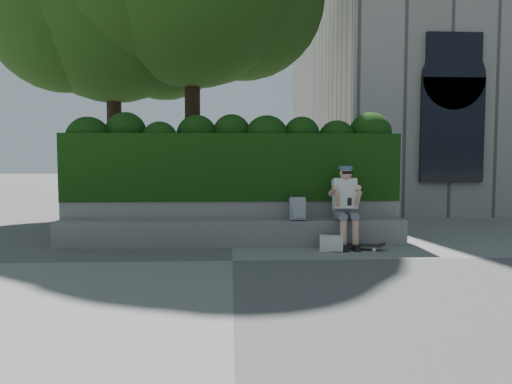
{
  "coord_description": "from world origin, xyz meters",
  "views": [
    {
      "loc": [
        -0.02,
        -7.29,
        1.53
      ],
      "look_at": [
        0.4,
        1.0,
        0.95
      ],
      "focal_mm": 35.0,
      "sensor_mm": 36.0,
      "label": 1
    }
  ],
  "objects": [
    {
      "name": "person",
      "position": [
        1.93,
        1.07,
        0.75
      ],
      "size": [
        0.4,
        0.76,
        1.38
      ],
      "color": "slate",
      "rests_on": "ground"
    },
    {
      "name": "hedge",
      "position": [
        0.0,
        1.95,
        1.35
      ],
      "size": [
        6.0,
        1.0,
        1.2
      ],
      "primitive_type": "cube",
      "color": "black",
      "rests_on": "planter_wall"
    },
    {
      "name": "skateboard",
      "position": [
        2.06,
        0.81,
        0.07
      ],
      "size": [
        0.85,
        0.45,
        0.09
      ],
      "rotation": [
        0.0,
        0.0,
        -0.31
      ],
      "color": "black",
      "rests_on": "ground"
    },
    {
      "name": "backpack_ground",
      "position": [
        1.62,
        0.72,
        0.12
      ],
      "size": [
        0.41,
        0.32,
        0.24
      ],
      "primitive_type": "cube",
      "rotation": [
        0.0,
        0.0,
        -0.17
      ],
      "color": "white",
      "rests_on": "ground"
    },
    {
      "name": "backpack_plaid",
      "position": [
        1.12,
        1.15,
        0.65
      ],
      "size": [
        0.27,
        0.15,
        0.39
      ],
      "primitive_type": "cube",
      "rotation": [
        0.0,
        0.0,
        0.01
      ],
      "color": "#A5A6AA",
      "rests_on": "bench_ledge"
    },
    {
      "name": "tree_right",
      "position": [
        -3.11,
        6.22,
        5.51
      ],
      "size": [
        5.1,
        5.1,
        8.07
      ],
      "rotation": [
        0.0,
        0.0,
        -0.05
      ],
      "color": "black",
      "rests_on": "ground"
    },
    {
      "name": "planter_wall",
      "position": [
        0.0,
        1.73,
        0.38
      ],
      "size": [
        6.0,
        0.5,
        0.75
      ],
      "primitive_type": "cube",
      "color": "gray",
      "rests_on": "ground"
    },
    {
      "name": "bench_ledge",
      "position": [
        0.0,
        1.25,
        0.23
      ],
      "size": [
        6.0,
        0.45,
        0.45
      ],
      "primitive_type": "cube",
      "color": "gray",
      "rests_on": "ground"
    },
    {
      "name": "ground",
      "position": [
        0.0,
        0.0,
        0.0
      ],
      "size": [
        80.0,
        80.0,
        0.0
      ],
      "primitive_type": "plane",
      "color": "slate",
      "rests_on": "ground"
    }
  ]
}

